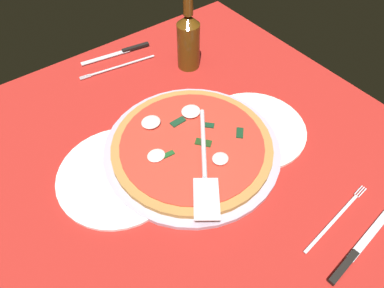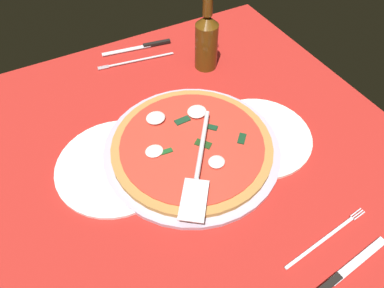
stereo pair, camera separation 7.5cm
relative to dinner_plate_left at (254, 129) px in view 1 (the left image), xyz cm
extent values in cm
cube|color=#AE221C|center=(14.13, -5.70, -1.00)|extent=(92.30, 92.30, 0.80)
cube|color=white|center=(-28.17, -40.31, -0.55)|extent=(7.69, 7.69, 0.10)
cube|color=white|center=(-28.17, -24.93, -0.55)|extent=(7.69, 7.69, 0.10)
cube|color=white|center=(-28.17, -9.54, -0.55)|extent=(7.69, 7.69, 0.10)
cube|color=white|center=(-28.17, 5.84, -0.55)|extent=(7.69, 7.69, 0.10)
cube|color=white|center=(-20.48, -48.00, -0.55)|extent=(7.69, 7.69, 0.10)
cube|color=white|center=(-20.48, -32.62, -0.55)|extent=(7.69, 7.69, 0.10)
cube|color=white|center=(-20.48, -17.23, -0.55)|extent=(7.69, 7.69, 0.10)
cube|color=white|center=(-20.48, -1.85, -0.55)|extent=(7.69, 7.69, 0.10)
cube|color=white|center=(-20.48, 13.53, -0.55)|extent=(7.69, 7.69, 0.10)
cube|color=white|center=(-12.79, -40.31, -0.55)|extent=(7.69, 7.69, 0.10)
cube|color=white|center=(-12.79, -24.93, -0.55)|extent=(7.69, 7.69, 0.10)
cube|color=white|center=(-12.79, -9.54, -0.55)|extent=(7.69, 7.69, 0.10)
cube|color=white|center=(-12.79, 5.84, -0.55)|extent=(7.69, 7.69, 0.10)
cube|color=white|center=(-12.79, 21.22, -0.55)|extent=(7.69, 7.69, 0.10)
cube|color=white|center=(-5.10, -48.00, -0.55)|extent=(7.69, 7.69, 0.10)
cube|color=white|center=(-5.10, -32.62, -0.55)|extent=(7.69, 7.69, 0.10)
cube|color=white|center=(-5.10, -17.23, -0.55)|extent=(7.69, 7.69, 0.10)
cube|color=white|center=(-5.10, -1.85, -0.55)|extent=(7.69, 7.69, 0.10)
cube|color=white|center=(-5.10, 13.53, -0.55)|extent=(7.69, 7.69, 0.10)
cube|color=white|center=(-5.10, 28.92, -0.55)|extent=(7.69, 7.69, 0.10)
cube|color=white|center=(2.60, -40.31, -0.55)|extent=(7.69, 7.69, 0.10)
cube|color=white|center=(2.60, -24.93, -0.55)|extent=(7.69, 7.69, 0.10)
cube|color=white|center=(2.60, -9.54, -0.55)|extent=(7.69, 7.69, 0.10)
cube|color=white|center=(2.60, 5.84, -0.55)|extent=(7.69, 7.69, 0.10)
cube|color=white|center=(2.60, 21.22, -0.55)|extent=(7.69, 7.69, 0.10)
cube|color=white|center=(10.29, -48.00, -0.55)|extent=(7.69, 7.69, 0.10)
cube|color=white|center=(10.29, -32.62, -0.55)|extent=(7.69, 7.69, 0.10)
cube|color=white|center=(10.29, -17.23, -0.55)|extent=(7.69, 7.69, 0.10)
cube|color=white|center=(10.29, -1.85, -0.55)|extent=(7.69, 7.69, 0.10)
cube|color=white|center=(10.29, 13.53, -0.55)|extent=(7.69, 7.69, 0.10)
cube|color=white|center=(10.29, 28.92, -0.55)|extent=(7.69, 7.69, 0.10)
cube|color=white|center=(17.98, -40.31, -0.55)|extent=(7.69, 7.69, 0.10)
cube|color=white|center=(17.98, -24.93, -0.55)|extent=(7.69, 7.69, 0.10)
cube|color=white|center=(17.98, -9.54, -0.55)|extent=(7.69, 7.69, 0.10)
cube|color=white|center=(17.98, 5.84, -0.55)|extent=(7.69, 7.69, 0.10)
cube|color=white|center=(17.98, 21.22, -0.55)|extent=(7.69, 7.69, 0.10)
cube|color=white|center=(25.67, -48.00, -0.55)|extent=(7.69, 7.69, 0.10)
cube|color=white|center=(25.67, -32.62, -0.55)|extent=(7.69, 7.69, 0.10)
cube|color=white|center=(25.67, -17.23, -0.55)|extent=(7.69, 7.69, 0.10)
cube|color=white|center=(25.67, -1.85, -0.55)|extent=(7.69, 7.69, 0.10)
cube|color=white|center=(25.67, 13.53, -0.55)|extent=(7.69, 7.69, 0.10)
cube|color=white|center=(33.36, -40.31, -0.55)|extent=(7.69, 7.69, 0.10)
cube|color=white|center=(33.36, -24.93, -0.55)|extent=(7.69, 7.69, 0.10)
cube|color=white|center=(33.36, -9.54, -0.55)|extent=(7.69, 7.69, 0.10)
cube|color=white|center=(33.36, 5.84, -0.55)|extent=(7.69, 7.69, 0.10)
cube|color=white|center=(41.06, -48.00, -0.55)|extent=(7.69, 7.69, 0.10)
cube|color=white|center=(41.06, -32.62, -0.55)|extent=(7.69, 7.69, 0.10)
cube|color=white|center=(41.06, -17.23, -0.55)|extent=(7.69, 7.69, 0.10)
cube|color=white|center=(41.06, -1.85, -0.55)|extent=(7.69, 7.69, 0.10)
cube|color=white|center=(41.06, 13.53, -0.55)|extent=(7.69, 7.69, 0.10)
cube|color=white|center=(48.75, -24.93, -0.55)|extent=(7.69, 7.69, 0.10)
cube|color=white|center=(48.75, -9.54, -0.55)|extent=(7.69, 7.69, 0.10)
cube|color=white|center=(48.75, 5.84, -0.55)|extent=(7.69, 7.69, 0.10)
cube|color=white|center=(56.44, -1.85, -0.55)|extent=(7.69, 7.69, 0.10)
cylinder|color=#B7ADC1|center=(15.30, -3.66, 0.17)|extent=(38.95, 38.95, 1.33)
cylinder|color=white|center=(0.00, 0.00, 0.00)|extent=(24.25, 24.25, 1.00)
cylinder|color=white|center=(31.67, -7.38, 0.00)|extent=(25.74, 25.74, 1.00)
cylinder|color=#B47D3D|center=(15.30, -3.66, 1.38)|extent=(35.36, 35.36, 1.10)
cylinder|color=red|center=(15.30, -3.66, 2.08)|extent=(31.56, 31.56, 0.30)
ellipsoid|color=white|center=(19.39, -13.72, 2.90)|extent=(4.48, 4.14, 1.34)
ellipsoid|color=white|center=(23.60, -5.10, 2.64)|extent=(3.87, 3.45, 0.82)
ellipsoid|color=silver|center=(13.49, 3.69, 2.82)|extent=(3.53, 3.34, 1.17)
ellipsoid|color=white|center=(10.07, -11.07, 2.90)|extent=(4.56, 4.30, 1.34)
cube|color=#173D25|center=(14.14, -10.55, 2.38)|extent=(3.66, 1.83, 0.30)
cube|color=#143A20|center=(5.12, 0.49, 2.38)|extent=(3.23, 3.24, 0.30)
cube|color=#123B22|center=(9.41, -6.03, 2.38)|extent=(3.16, 3.21, 0.30)
cube|color=#1D3F18|center=(13.35, -2.15, 2.38)|extent=(3.58, 3.88, 0.30)
cube|color=#1C5322|center=(21.28, -4.00, 2.38)|extent=(2.70, 1.37, 0.30)
cube|color=silver|center=(22.11, 9.90, 3.73)|extent=(9.28, 10.20, 0.30)
cylinder|color=silver|center=(13.94, -1.22, 4.08)|extent=(11.74, 15.48, 1.00)
cube|color=silver|center=(12.10, -42.18, -0.20)|extent=(18.77, 15.60, 0.60)
cube|color=silver|center=(12.56, -39.25, 0.23)|extent=(18.58, 3.44, 0.25)
cube|color=silver|center=(23.21, -41.34, 0.23)|extent=(3.00, 0.67, 0.25)
cube|color=silver|center=(23.28, -40.90, 0.23)|extent=(3.00, 0.67, 0.25)
cube|color=silver|center=(23.35, -40.47, 0.23)|extent=(3.00, 0.67, 0.25)
cube|color=black|center=(5.60, -44.18, 0.50)|extent=(8.25, 2.43, 0.80)
cube|color=silver|center=(14.68, -45.57, 0.23)|extent=(14.33, 3.56, 0.25)
cube|color=white|center=(4.73, 29.62, -0.20)|extent=(19.49, 15.19, 0.60)
cube|color=silver|center=(5.03, 26.61, 0.23)|extent=(17.34, 2.33, 0.25)
cube|color=silver|center=(-5.15, 26.03, 0.23)|extent=(3.01, 0.52, 0.25)
cube|color=silver|center=(-5.10, 25.59, 0.23)|extent=(3.01, 0.52, 0.25)
cube|color=silver|center=(-5.06, 25.15, 0.23)|extent=(3.01, 0.52, 0.25)
cube|color=black|center=(10.35, 33.22, 0.50)|extent=(8.02, 1.99, 0.80)
cube|color=silver|center=(1.46, 32.33, 0.23)|extent=(13.96, 2.78, 0.25)
cylinder|color=#54330C|center=(-2.30, -28.71, 5.96)|extent=(6.06, 6.06, 12.92)
cone|color=#54330C|center=(-2.30, -28.71, 13.75)|extent=(6.06, 6.06, 2.66)
cylinder|color=#54330C|center=(-2.30, -28.71, 18.59)|extent=(2.49, 2.49, 7.02)
camera|label=1|loc=(44.57, 35.36, 59.48)|focal=32.39mm
camera|label=2|loc=(38.20, 39.40, 59.48)|focal=32.39mm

